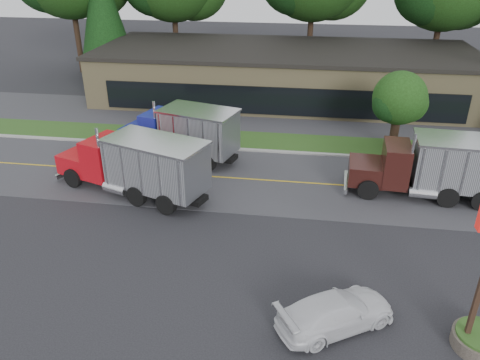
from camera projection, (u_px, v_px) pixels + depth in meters
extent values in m
plane|color=#303034|center=(196.00, 273.00, 19.57)|extent=(140.00, 140.00, 0.00)
cube|color=#4D4D51|center=(231.00, 178.00, 27.51)|extent=(60.00, 8.00, 0.02)
cube|color=gold|center=(231.00, 178.00, 27.51)|extent=(60.00, 0.12, 0.01)
cube|color=#9E9E99|center=(241.00, 150.00, 31.22)|extent=(60.00, 0.30, 0.12)
cube|color=#2F4F1B|center=(245.00, 140.00, 32.81)|extent=(60.00, 3.40, 0.03)
cube|color=#4D4D51|center=(254.00, 117.00, 37.23)|extent=(60.00, 7.00, 0.02)
cube|color=tan|center=(284.00, 74.00, 41.36)|extent=(32.00, 12.00, 4.00)
cylinder|color=#382619|center=(79.00, 45.00, 49.13)|extent=(0.56, 0.56, 5.74)
cylinder|color=#382619|center=(176.00, 45.00, 49.68)|extent=(0.56, 0.56, 5.36)
cylinder|color=#382619|center=(309.00, 48.00, 47.78)|extent=(0.56, 0.56, 5.69)
cylinder|color=#382619|center=(433.00, 56.00, 45.45)|extent=(0.56, 0.56, 5.20)
cylinder|color=#382619|center=(111.00, 73.00, 47.91)|extent=(0.44, 0.44, 1.00)
cone|color=black|center=(102.00, 7.00, 45.05)|extent=(5.48, 5.48, 11.21)
cylinder|color=#382619|center=(394.00, 135.00, 31.08)|extent=(0.56, 0.56, 1.89)
sphere|color=#18340E|center=(400.00, 98.00, 29.93)|extent=(3.45, 3.45, 3.45)
sphere|color=#18340E|center=(408.00, 103.00, 30.42)|extent=(2.59, 2.59, 2.59)
sphere|color=black|center=(391.00, 104.00, 29.86)|extent=(2.37, 2.37, 2.37)
cube|color=black|center=(137.00, 183.00, 25.68)|extent=(8.49, 3.81, 0.28)
cube|color=red|center=(84.00, 161.00, 26.99)|extent=(2.71, 2.86, 1.10)
cube|color=red|center=(105.00, 157.00, 26.02)|extent=(2.21, 2.76, 2.20)
cube|color=black|center=(95.00, 148.00, 26.11)|extent=(0.75, 2.00, 0.90)
cube|color=silver|center=(157.00, 165.00, 24.40)|extent=(5.71, 4.07, 2.50)
cube|color=silver|center=(155.00, 141.00, 23.82)|extent=(5.90, 4.26, 0.12)
cylinder|color=black|center=(102.00, 163.00, 28.07)|extent=(1.15, 0.69, 1.10)
cylinder|color=black|center=(73.00, 178.00, 26.26)|extent=(1.15, 0.69, 1.10)
cylinder|color=black|center=(177.00, 182.00, 25.81)|extent=(1.15, 0.69, 1.10)
cylinder|color=black|center=(151.00, 200.00, 23.99)|extent=(1.15, 0.69, 1.10)
cube|color=black|center=(182.00, 149.00, 29.93)|extent=(7.41, 3.03, 0.28)
cube|color=navy|center=(140.00, 134.00, 30.88)|extent=(2.35, 2.70, 1.10)
cube|color=navy|center=(158.00, 128.00, 30.07)|extent=(1.91, 2.67, 2.20)
cube|color=black|center=(150.00, 121.00, 30.10)|extent=(0.64, 2.03, 0.90)
cube|color=silver|center=(199.00, 131.00, 28.79)|extent=(4.96, 3.64, 2.50)
cube|color=silver|center=(198.00, 111.00, 28.21)|extent=(5.15, 3.83, 0.12)
cylinder|color=black|center=(153.00, 136.00, 32.00)|extent=(1.15, 0.64, 1.10)
cylinder|color=black|center=(132.00, 148.00, 30.13)|extent=(1.15, 0.64, 1.10)
cylinder|color=black|center=(213.00, 147.00, 30.26)|extent=(1.15, 0.64, 1.10)
cylinder|color=black|center=(196.00, 160.00, 28.40)|extent=(1.15, 0.64, 1.10)
cube|color=black|center=(428.00, 186.00, 25.42)|extent=(7.75, 1.49, 0.28)
cube|color=black|center=(366.00, 171.00, 25.80)|extent=(1.98, 2.41, 1.10)
cube|color=black|center=(396.00, 163.00, 25.25)|extent=(1.49, 2.48, 2.20)
cube|color=black|center=(385.00, 156.00, 25.18)|extent=(0.19, 2.10, 0.90)
cube|color=silver|center=(459.00, 164.00, 24.52)|extent=(4.75, 2.79, 2.50)
cube|color=silver|center=(465.00, 141.00, 23.93)|extent=(4.91, 2.95, 0.12)
cylinder|color=black|center=(367.00, 171.00, 27.02)|extent=(1.12, 0.42, 1.10)
cylinder|color=black|center=(368.00, 190.00, 25.01)|extent=(1.12, 0.42, 1.10)
cylinder|color=black|center=(456.00, 179.00, 26.12)|extent=(1.12, 0.42, 1.10)
cylinder|color=black|center=(465.00, 199.00, 24.11)|extent=(1.12, 0.42, 1.10)
imported|color=white|center=(336.00, 312.00, 16.60)|extent=(4.71, 3.88, 1.29)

